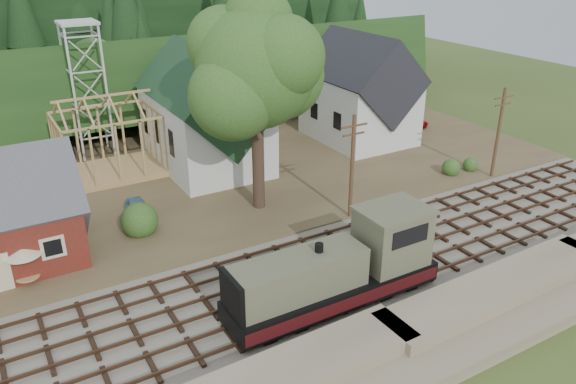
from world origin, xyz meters
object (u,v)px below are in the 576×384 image
locomotive (341,270)px  car_blue (138,210)px  car_red (411,124)px  patio_set (22,253)px

locomotive → car_blue: (-6.89, 15.73, -1.27)m
locomotive → car_red: (24.40, 21.57, -1.31)m
car_blue → patio_set: 9.70m
locomotive → patio_set: bearing=144.7°
car_red → patio_set: patio_set is taller
car_red → patio_set: bearing=95.6°
car_red → patio_set: 40.93m
patio_set → car_blue: bearing=32.0°
locomotive → car_blue: size_ratio=3.39×
car_blue → patio_set: size_ratio=1.52×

